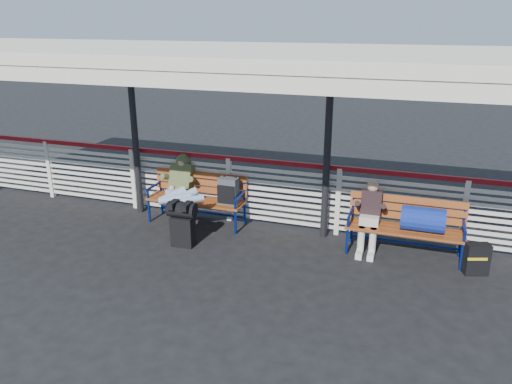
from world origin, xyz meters
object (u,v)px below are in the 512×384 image
(bench_right, at_px, (416,220))
(traveler_man, at_px, (180,192))
(bench_left, at_px, (208,193))
(luggage_stack, at_px, (182,222))
(suitcase_side, at_px, (477,259))
(companion_person, at_px, (370,216))

(bench_right, relative_size, traveler_man, 1.16)
(bench_left, height_order, traveler_man, traveler_man)
(bench_right, height_order, traveler_man, traveler_man)
(traveler_man, bearing_deg, luggage_stack, -61.52)
(bench_left, distance_m, bench_right, 3.60)
(bench_left, bearing_deg, suitcase_side, -6.13)
(luggage_stack, distance_m, bench_right, 3.70)
(bench_right, bearing_deg, companion_person, 179.88)
(luggage_stack, relative_size, bench_left, 0.42)
(bench_left, xyz_separation_m, traveler_man, (-0.36, -0.35, 0.09))
(companion_person, bearing_deg, luggage_stack, -164.53)
(bench_right, relative_size, companion_person, 1.57)
(companion_person, bearing_deg, traveler_man, -177.15)
(traveler_man, relative_size, companion_person, 1.36)
(bench_right, bearing_deg, suitcase_side, -18.14)
(luggage_stack, distance_m, bench_left, 1.01)
(luggage_stack, relative_size, traveler_man, 0.49)
(luggage_stack, distance_m, suitcase_side, 4.54)
(bench_left, relative_size, bench_right, 1.00)
(luggage_stack, distance_m, traveler_man, 0.78)
(bench_left, distance_m, suitcase_side, 4.54)
(bench_right, height_order, companion_person, companion_person)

